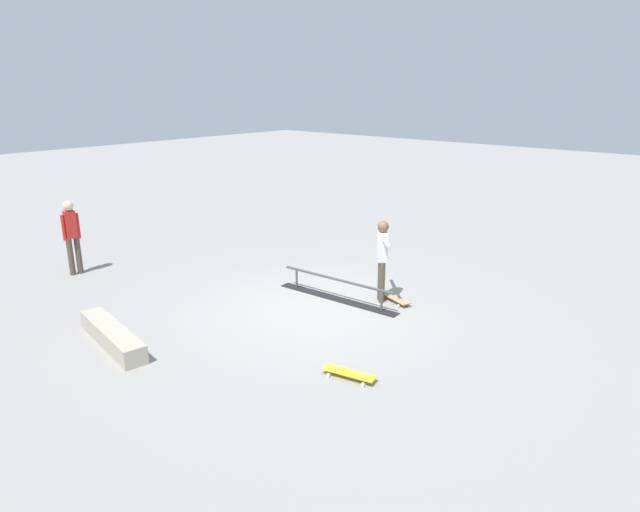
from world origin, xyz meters
TOP-DOWN VIEW (x-y plane):
  - ground_plane at (0.00, 0.00)m, footprint 60.00×60.00m
  - grind_rail at (0.06, -0.60)m, footprint 2.71×0.40m
  - skate_ledge at (1.54, 3.29)m, footprint 2.03×0.69m
  - skater_main at (-0.63, -1.11)m, footprint 0.92×0.99m
  - skateboard_main at (-0.86, -1.24)m, footprint 0.82×0.45m
  - bystander_red_shirt at (5.37, 1.98)m, footprint 0.23×0.38m
  - loose_skateboard_yellow at (-2.00, 1.64)m, footprint 0.82×0.38m

SIDE VIEW (x-z plane):
  - ground_plane at x=0.00m, z-range 0.00..0.00m
  - skateboard_main at x=-0.86m, z-range 0.03..0.12m
  - loose_skateboard_yellow at x=-2.00m, z-range 0.03..0.12m
  - skate_ledge at x=1.54m, z-range 0.00..0.30m
  - grind_rail at x=0.06m, z-range -0.03..0.41m
  - skater_main at x=-0.63m, z-range 0.13..1.72m
  - bystander_red_shirt at x=5.37m, z-range 0.11..1.75m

